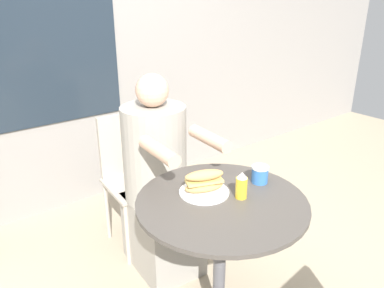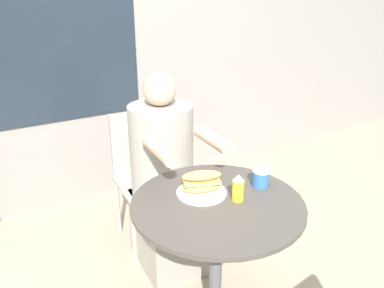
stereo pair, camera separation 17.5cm
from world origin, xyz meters
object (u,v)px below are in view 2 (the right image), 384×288
(cafe_table, at_px, (217,237))
(sandwich_on_plate, at_px, (202,184))
(seated_diner, at_px, (165,188))
(drink_cup, at_px, (261,178))
(diner_chair, at_px, (142,165))
(condiment_bottle, at_px, (238,188))

(cafe_table, bearing_deg, sandwich_on_plate, 102.16)
(seated_diner, xyz_separation_m, drink_cup, (0.22, -0.57, 0.26))
(sandwich_on_plate, bearing_deg, drink_cup, -16.70)
(diner_chair, relative_size, condiment_bottle, 6.89)
(drink_cup, bearing_deg, seated_diner, 111.29)
(cafe_table, relative_size, sandwich_on_plate, 3.33)
(seated_diner, height_order, drink_cup, seated_diner)
(drink_cup, bearing_deg, condiment_bottle, -163.85)
(seated_diner, height_order, sandwich_on_plate, seated_diner)
(diner_chair, relative_size, drink_cup, 10.25)
(diner_chair, xyz_separation_m, seated_diner, (-0.01, -0.35, -0.01))
(seated_diner, distance_m, sandwich_on_plate, 0.55)
(sandwich_on_plate, relative_size, condiment_bottle, 1.83)
(drink_cup, bearing_deg, cafe_table, -176.93)
(cafe_table, xyz_separation_m, diner_chair, (0.05, 0.93, -0.02))
(diner_chair, height_order, seated_diner, seated_diner)
(condiment_bottle, bearing_deg, cafe_table, 155.55)
(seated_diner, xyz_separation_m, sandwich_on_plate, (-0.06, -0.48, 0.26))
(cafe_table, xyz_separation_m, drink_cup, (0.26, 0.01, 0.23))
(cafe_table, distance_m, sandwich_on_plate, 0.26)
(cafe_table, xyz_separation_m, seated_diner, (0.04, 0.58, -0.02))
(sandwich_on_plate, distance_m, drink_cup, 0.29)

